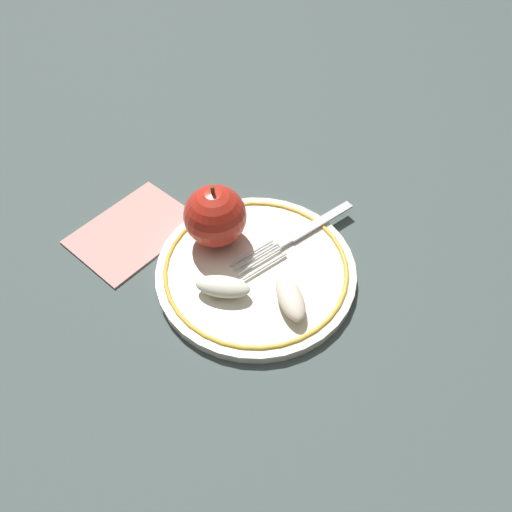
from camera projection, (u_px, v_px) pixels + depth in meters
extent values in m
plane|color=#455250|center=(247.00, 286.00, 0.60)|extent=(2.00, 2.00, 0.00)
cylinder|color=silver|center=(256.00, 271.00, 0.61)|extent=(0.24, 0.24, 0.01)
torus|color=gold|center=(256.00, 268.00, 0.60)|extent=(0.23, 0.23, 0.01)
sphere|color=red|center=(215.00, 216.00, 0.60)|extent=(0.08, 0.08, 0.08)
cylinder|color=brown|center=(213.00, 190.00, 0.57)|extent=(0.00, 0.00, 0.01)
ellipsoid|color=silver|center=(220.00, 284.00, 0.57)|extent=(0.06, 0.07, 0.02)
ellipsoid|color=#F0DDC5|center=(290.00, 298.00, 0.56)|extent=(0.05, 0.07, 0.02)
cube|color=silver|center=(321.00, 221.00, 0.65)|extent=(0.10, 0.01, 0.00)
cube|color=silver|center=(285.00, 243.00, 0.62)|extent=(0.02, 0.01, 0.00)
cube|color=silver|center=(252.00, 253.00, 0.61)|extent=(0.07, 0.00, 0.00)
cube|color=silver|center=(256.00, 257.00, 0.61)|extent=(0.07, 0.00, 0.00)
cube|color=silver|center=(260.00, 261.00, 0.61)|extent=(0.07, 0.00, 0.00)
cube|color=silver|center=(264.00, 265.00, 0.60)|extent=(0.07, 0.00, 0.00)
cube|color=#CD978E|center=(133.00, 230.00, 0.66)|extent=(0.17, 0.14, 0.01)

